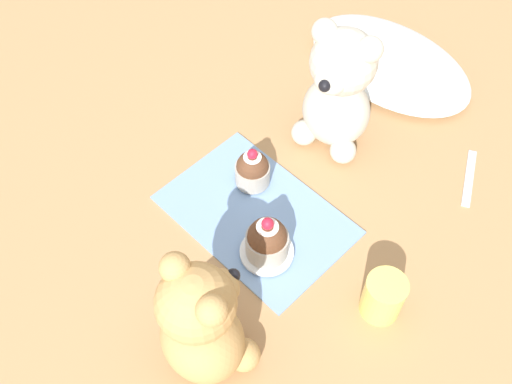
% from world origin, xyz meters
% --- Properties ---
extents(ground_plane, '(4.00, 4.00, 0.00)m').
position_xyz_m(ground_plane, '(0.00, 0.00, 0.00)').
color(ground_plane, tan).
extents(knitted_placemat, '(0.25, 0.17, 0.01)m').
position_xyz_m(knitted_placemat, '(0.00, 0.00, 0.00)').
color(knitted_placemat, '#7A9ED1').
rests_on(knitted_placemat, ground_plane).
extents(tulle_cloth, '(0.29, 0.19, 0.03)m').
position_xyz_m(tulle_cloth, '(-0.05, 0.36, 0.02)').
color(tulle_cloth, white).
rests_on(tulle_cloth, ground_plane).
extents(teddy_bear_cream, '(0.12, 0.11, 0.21)m').
position_xyz_m(teddy_bear_cream, '(-0.02, 0.18, 0.10)').
color(teddy_bear_cream, beige).
rests_on(teddy_bear_cream, ground_plane).
extents(teddy_bear_tan, '(0.11, 0.10, 0.20)m').
position_xyz_m(teddy_bear_tan, '(0.10, -0.18, 0.09)').
color(teddy_bear_tan, tan).
rests_on(teddy_bear_tan, ground_plane).
extents(cupcake_near_cream_bear, '(0.05, 0.05, 0.07)m').
position_xyz_m(cupcake_near_cream_bear, '(-0.04, 0.04, 0.03)').
color(cupcake_near_cream_bear, '#B2ADA3').
rests_on(cupcake_near_cream_bear, knitted_placemat).
extents(saucer_plate, '(0.07, 0.07, 0.01)m').
position_xyz_m(saucer_plate, '(0.05, -0.03, 0.01)').
color(saucer_plate, silver).
rests_on(saucer_plate, knitted_placemat).
extents(cupcake_near_tan_bear, '(0.06, 0.06, 0.07)m').
position_xyz_m(cupcake_near_tan_bear, '(0.05, -0.03, 0.04)').
color(cupcake_near_tan_bear, '#B2ADA3').
rests_on(cupcake_near_tan_bear, saucer_plate).
extents(juice_glass, '(0.05, 0.05, 0.06)m').
position_xyz_m(juice_glass, '(0.21, 0.01, 0.03)').
color(juice_glass, '#EADB66').
rests_on(juice_glass, ground_plane).
extents(teaspoon, '(0.06, 0.10, 0.01)m').
position_xyz_m(teaspoon, '(0.17, 0.27, 0.00)').
color(teaspoon, silver).
rests_on(teaspoon, ground_plane).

